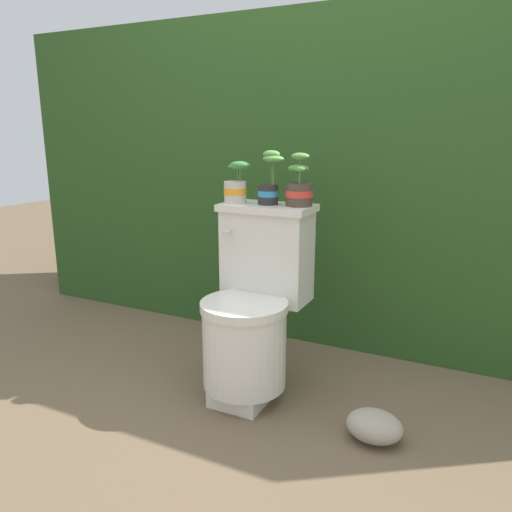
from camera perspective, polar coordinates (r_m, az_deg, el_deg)
name	(u,v)px	position (r m, az deg, el deg)	size (l,w,h in m)	color
ground_plane	(260,406)	(2.21, 0.43, -16.73)	(12.00, 12.00, 0.00)	brown
hedge_backdrop	(341,180)	(2.90, 9.70, 8.55)	(3.86, 0.70, 1.72)	#284C1E
toilet	(254,309)	(2.17, -0.28, -6.06)	(0.40, 0.52, 0.82)	silver
potted_plant_left	(236,185)	(2.22, -2.29, 8.07)	(0.12, 0.10, 0.18)	beige
potted_plant_midleft	(269,184)	(2.17, 1.52, 8.21)	(0.12, 0.09, 0.23)	#262628
potted_plant_middle	(299,189)	(2.14, 4.96, 7.69)	(0.12, 0.12, 0.22)	#47382D
garden_stone	(374,426)	(2.02, 13.37, -18.39)	(0.21, 0.17, 0.12)	#9E9384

